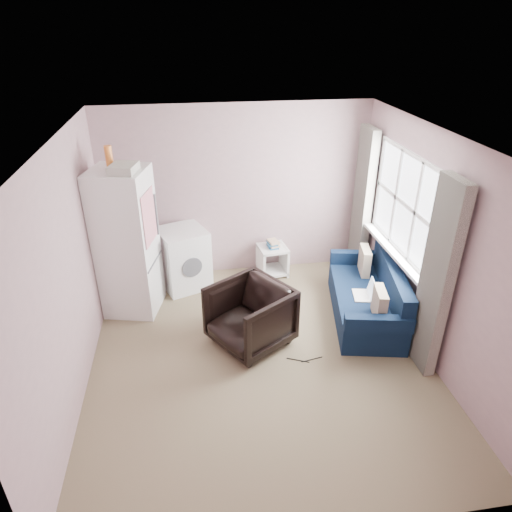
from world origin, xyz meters
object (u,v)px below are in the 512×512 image
(washing_machine, at_px, (184,257))
(sofa, at_px, (370,298))
(armchair, at_px, (250,313))
(side_table, at_px, (272,258))
(fridge, at_px, (127,242))

(washing_machine, distance_m, sofa, 2.63)
(washing_machine, relative_size, sofa, 0.48)
(armchair, distance_m, sofa, 1.63)
(armchair, bearing_deg, washing_machine, 174.38)
(sofa, bearing_deg, side_table, 140.14)
(armchair, relative_size, fridge, 0.39)
(fridge, height_order, washing_machine, fridge)
(side_table, relative_size, sofa, 0.31)
(washing_machine, bearing_deg, armchair, -84.05)
(washing_machine, xyz_separation_m, side_table, (1.32, 0.13, -0.19))
(armchair, distance_m, fridge, 1.82)
(armchair, relative_size, washing_machine, 0.96)
(fridge, distance_m, side_table, 2.19)
(side_table, bearing_deg, sofa, -51.15)
(washing_machine, bearing_deg, sofa, -47.52)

